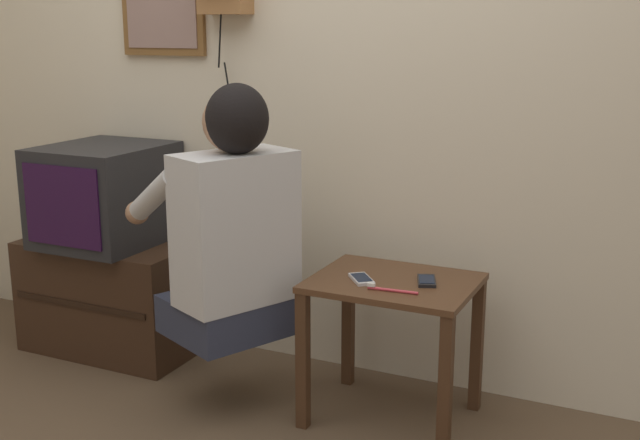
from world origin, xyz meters
name	(u,v)px	position (x,y,z in m)	size (l,w,h in m)	color
wall_back	(334,52)	(0.00, 1.02, 1.27)	(6.80, 0.05, 2.55)	beige
side_table	(393,309)	(0.40, 0.64, 0.41)	(0.56, 0.44, 0.52)	#51331E
person	(231,223)	(-0.14, 0.47, 0.70)	(0.65, 0.60, 0.91)	#2D3347
tv_stand	(112,296)	(-0.92, 0.73, 0.24)	(0.74, 0.41, 0.48)	#382316
television	(105,194)	(-0.92, 0.72, 0.69)	(0.45, 0.51, 0.41)	#232326
framed_picture	(162,1)	(-0.77, 0.98, 1.47)	(0.40, 0.03, 0.45)	brown
cell_phone_held	(361,279)	(0.30, 0.59, 0.53)	(0.13, 0.13, 0.01)	silver
cell_phone_spare	(427,281)	(0.51, 0.67, 0.53)	(0.10, 0.14, 0.01)	black
toothbrush	(389,289)	(0.43, 0.52, 0.53)	(0.17, 0.03, 0.02)	#D83F4C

